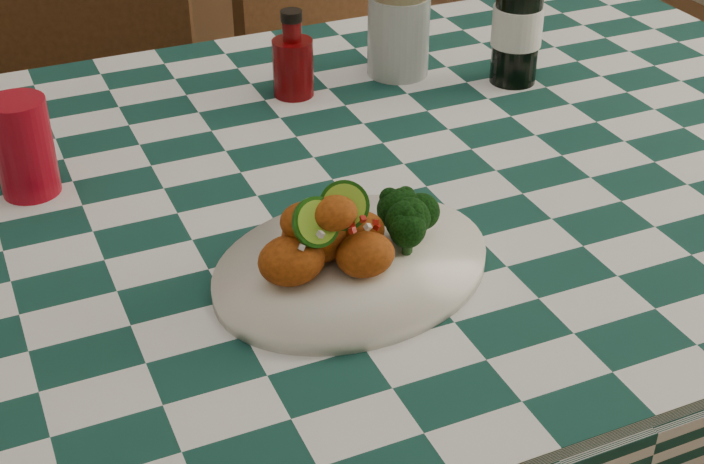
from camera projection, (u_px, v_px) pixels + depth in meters
name	position (u px, v px, depth m)	size (l,w,h in m)	color
dining_table	(335.00, 406.00, 1.47)	(1.66, 1.06, 0.79)	#133E36
plate	(352.00, 267.00, 1.08)	(0.33, 0.25, 0.02)	white
fried_chicken_pile	(332.00, 232.00, 1.04)	(0.14, 0.10, 0.09)	#AE4810
broccoli_side	(408.00, 220.00, 1.09)	(0.07, 0.07, 0.05)	black
red_tumbler	(24.00, 147.00, 1.20)	(0.07, 0.07, 0.13)	#9D0818
ketchup_bottle	(293.00, 54.00, 1.44)	(0.06, 0.06, 0.13)	#5F0406
mason_jar	(398.00, 31.00, 1.51)	(0.09, 0.09, 0.14)	#B2BCBA
beer_bottle	(519.00, 2.00, 1.45)	(0.08, 0.08, 0.25)	black
wooden_chair_left	(80.00, 179.00, 1.89)	(0.43, 0.45, 0.95)	#472814
wooden_chair_right	(388.00, 100.00, 2.11)	(0.46, 0.49, 1.02)	#472814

